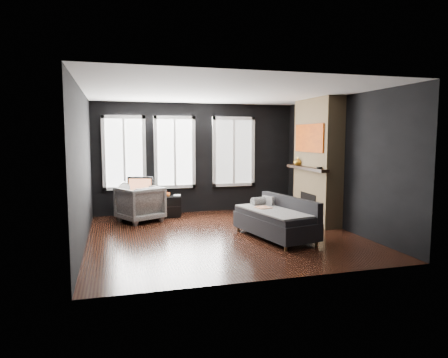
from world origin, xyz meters
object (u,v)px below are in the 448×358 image
object	(u,v)px
armchair	(140,202)
book	(174,191)
monitor	(140,185)
mantel_vase	(298,161)
mug	(168,194)
sofa	(275,218)
media_console	(150,207)

from	to	relation	value
armchair	book	bearing A→B (deg)	179.70
monitor	book	xyz separation A→B (m)	(0.77, -0.01, -0.16)
armchair	mantel_vase	xyz separation A→B (m)	(3.51, -0.65, 0.89)
monitor	book	size ratio (longest dim) A/B	2.68
mug	book	distance (m)	0.19
armchair	monitor	size ratio (longest dim) A/B	1.45
book	mantel_vase	size ratio (longest dim) A/B	1.17
sofa	monitor	xyz separation A→B (m)	(-2.28, 2.58, 0.37)
media_console	book	bearing A→B (deg)	6.44
media_console	mantel_vase	xyz separation A→B (m)	(3.25, -1.05, 1.08)
armchair	monitor	distance (m)	0.54
sofa	mug	xyz separation A→B (m)	(-1.67, 2.48, 0.17)
media_console	mug	world-z (taller)	mug
mug	book	xyz separation A→B (m)	(0.15, 0.10, 0.05)
monitor	mug	size ratio (longest dim) A/B	5.12
armchair	media_console	size ratio (longest dim) A/B	0.61
sofa	book	distance (m)	3.00
armchair	media_console	world-z (taller)	armchair
sofa	monitor	world-z (taller)	monitor
sofa	mantel_vase	world-z (taller)	mantel_vase
armchair	mantel_vase	world-z (taller)	mantel_vase
mug	book	world-z (taller)	book
armchair	media_console	bearing A→B (deg)	-150.36
mug	monitor	bearing A→B (deg)	170.30
monitor	book	distance (m)	0.78
media_console	book	distance (m)	0.66
sofa	mug	world-z (taller)	sofa
armchair	media_console	distance (m)	0.51
sofa	mug	distance (m)	2.99
armchair	mug	xyz separation A→B (m)	(0.66, 0.32, 0.11)
mug	media_console	bearing A→B (deg)	169.28
mug	book	size ratio (longest dim) A/B	0.52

